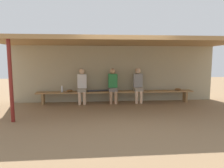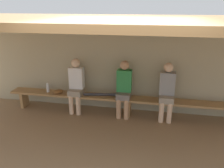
{
  "view_description": "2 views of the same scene",
  "coord_description": "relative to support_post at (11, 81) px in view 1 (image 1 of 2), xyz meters",
  "views": [
    {
      "loc": [
        -0.85,
        -6.12,
        1.69
      ],
      "look_at": [
        -0.19,
        1.25,
        0.78
      ],
      "focal_mm": 32.66,
      "sensor_mm": 36.0,
      "label": 1
    },
    {
      "loc": [
        0.51,
        -3.29,
        2.54
      ],
      "look_at": [
        -0.32,
        1.07,
        0.95
      ],
      "focal_mm": 35.83,
      "sensor_mm": 36.0,
      "label": 2
    }
  ],
  "objects": [
    {
      "name": "player_leftmost",
      "position": [
        1.75,
        2.1,
        -0.37
      ],
      "size": [
        0.34,
        0.42,
        1.34
      ],
      "color": "gray",
      "rests_on": "ground"
    },
    {
      "name": "player_with_sunglasses",
      "position": [
        2.91,
        2.1,
        -0.37
      ],
      "size": [
        0.34,
        0.42,
        1.34
      ],
      "color": "slate",
      "rests_on": "ground"
    },
    {
      "name": "back_wall",
      "position": [
        3.05,
        2.55,
        0.0
      ],
      "size": [
        8.0,
        0.2,
        2.2
      ],
      "primitive_type": "cube",
      "color": "tan",
      "rests_on": "ground"
    },
    {
      "name": "bench",
      "position": [
        3.05,
        2.1,
        -0.71
      ],
      "size": [
        6.0,
        0.36,
        0.46
      ],
      "color": "#9E7547",
      "rests_on": "ground"
    },
    {
      "name": "ground_plane",
      "position": [
        3.05,
        0.55,
        -1.1
      ],
      "size": [
        24.0,
        24.0,
        0.0
      ],
      "primitive_type": "plane",
      "color": "#8C6D4C"
    },
    {
      "name": "water_bottle_green",
      "position": [
        1.0,
        2.09,
        -0.53
      ],
      "size": [
        0.07,
        0.07,
        0.24
      ],
      "color": "silver",
      "rests_on": "bench"
    },
    {
      "name": "player_near_post",
      "position": [
        3.89,
        2.1,
        -0.37
      ],
      "size": [
        0.34,
        0.42,
        1.34
      ],
      "color": "gray",
      "rests_on": "ground"
    },
    {
      "name": "baseball_glove_worn",
      "position": [
        1.29,
        2.06,
        -0.6
      ],
      "size": [
        0.29,
        0.28,
        0.09
      ],
      "primitive_type": "ellipsoid",
      "rotation": [
        0.0,
        0.0,
        0.68
      ],
      "color": "brown",
      "rests_on": "bench"
    },
    {
      "name": "baseball_glove_dark_brown",
      "position": [
        5.48,
        2.06,
        -0.6
      ],
      "size": [
        0.29,
        0.27,
        0.09
      ],
      "primitive_type": "ellipsoid",
      "rotation": [
        0.0,
        0.0,
        5.71
      ],
      "color": "brown",
      "rests_on": "bench"
    },
    {
      "name": "support_post",
      "position": [
        0.0,
        0.0,
        0.0
      ],
      "size": [
        0.1,
        0.1,
        2.2
      ],
      "primitive_type": "cylinder",
      "color": "maroon",
      "rests_on": "ground"
    },
    {
      "name": "baseball_bat",
      "position": [
        2.33,
        2.1,
        -0.61
      ],
      "size": [
        0.78,
        0.18,
        0.07
      ],
      "primitive_type": "cylinder",
      "rotation": [
        0.0,
        1.57,
        0.15
      ],
      "color": "#333338",
      "rests_on": "bench"
    },
    {
      "name": "dugout_roof",
      "position": [
        3.05,
        1.25,
        1.16
      ],
      "size": [
        8.0,
        2.8,
        0.12
      ],
      "primitive_type": "cube",
      "color": "#9E7547",
      "rests_on": "back_wall"
    }
  ]
}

